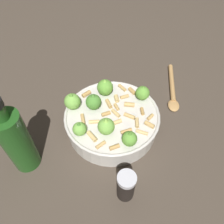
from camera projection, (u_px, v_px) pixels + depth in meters
name	position (u px, v px, depth m)	size (l,w,h in m)	color
ground_plane	(112.00, 127.00, 0.66)	(2.40, 2.40, 0.00)	#42382D
cooking_pan	(111.00, 119.00, 0.63)	(0.27, 0.27, 0.11)	beige
pepper_shaker	(126.00, 186.00, 0.49)	(0.04, 0.04, 0.09)	black
olive_oil_bottle	(16.00, 141.00, 0.51)	(0.07, 0.07, 0.23)	#1E4C19
wooden_spoon	(172.00, 89.00, 0.75)	(0.16, 0.19, 0.02)	#B2844C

